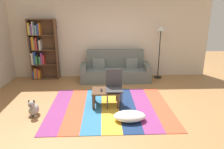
{
  "coord_description": "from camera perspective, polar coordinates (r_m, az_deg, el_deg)",
  "views": [
    {
      "loc": [
        -0.26,
        -4.61,
        2.23
      ],
      "look_at": [
        -0.03,
        0.53,
        0.65
      ],
      "focal_mm": 33.16,
      "sensor_mm": 36.0,
      "label": 1
    }
  ],
  "objects": [
    {
      "name": "ground_plane",
      "position": [
        5.13,
        0.62,
        -8.73
      ],
      "size": [
        14.0,
        14.0,
        0.0
      ],
      "primitive_type": "plane",
      "color": "#9E7042"
    },
    {
      "name": "back_wall",
      "position": [
        7.22,
        -0.46,
        10.06
      ],
      "size": [
        6.8,
        0.1,
        2.7
      ],
      "primitive_type": "cube",
      "color": "beige",
      "rests_on": "ground_plane"
    },
    {
      "name": "rug",
      "position": [
        5.06,
        -0.54,
        -9.02
      ],
      "size": [
        2.88,
        2.37,
        0.01
      ],
      "color": "#843370",
      "rests_on": "ground_plane"
    },
    {
      "name": "couch",
      "position": [
        6.91,
        0.95,
        1.15
      ],
      "size": [
        2.26,
        0.8,
        1.0
      ],
      "color": "#59605B",
      "rests_on": "ground_plane"
    },
    {
      "name": "bookshelf",
      "position": [
        7.33,
        -19.2,
        6.47
      ],
      "size": [
        0.9,
        0.28,
        2.0
      ],
      "color": "brown",
      "rests_on": "ground_plane"
    },
    {
      "name": "coffee_table",
      "position": [
        5.07,
        -1.74,
        -5.1
      ],
      "size": [
        0.66,
        0.53,
        0.38
      ],
      "color": "#513826",
      "rests_on": "rug"
    },
    {
      "name": "pouf",
      "position": [
        4.47,
        4.87,
        -11.36
      ],
      "size": [
        0.68,
        0.42,
        0.2
      ],
      "primitive_type": "ellipsoid",
      "color": "white",
      "rests_on": "rug"
    },
    {
      "name": "dog",
      "position": [
        4.96,
        -20.85,
        -8.8
      ],
      "size": [
        0.22,
        0.35,
        0.4
      ],
      "color": "#9E998E",
      "rests_on": "ground_plane"
    },
    {
      "name": "standing_lamp",
      "position": [
        7.13,
        13.22,
        10.5
      ],
      "size": [
        0.32,
        0.32,
        1.76
      ],
      "color": "black",
      "rests_on": "ground_plane"
    },
    {
      "name": "tv_remote",
      "position": [
        5.03,
        -2.94,
        -4.31
      ],
      "size": [
        0.05,
        0.15,
        0.02
      ],
      "primitive_type": "cube",
      "rotation": [
        0.0,
        0.0,
        0.03
      ],
      "color": "black",
      "rests_on": "coffee_table"
    },
    {
      "name": "folding_chair",
      "position": [
        5.0,
        0.59,
        -2.77
      ],
      "size": [
        0.4,
        0.4,
        0.9
      ],
      "rotation": [
        0.0,
        0.0,
        -0.41
      ],
      "color": "#38383D",
      "rests_on": "ground_plane"
    }
  ]
}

